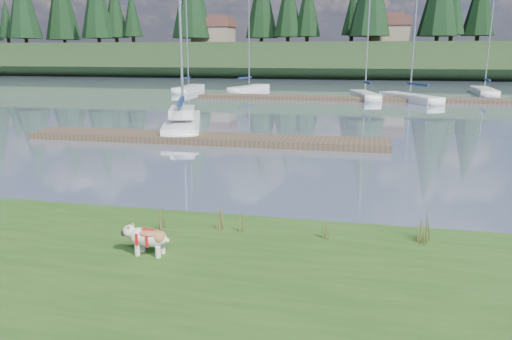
# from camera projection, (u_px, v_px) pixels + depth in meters

# --- Properties ---
(ground) EXTENTS (200.00, 200.00, 0.00)m
(ground) POSITION_uv_depth(u_px,v_px,m) (329.00, 100.00, 41.13)
(ground) COLOR slate
(ground) RESTS_ON ground
(bank) EXTENTS (60.00, 9.00, 0.35)m
(bank) POSITION_uv_depth(u_px,v_px,m) (140.00, 327.00, 6.86)
(bank) COLOR #2D511B
(bank) RESTS_ON ground
(ridge) EXTENTS (200.00, 20.00, 5.00)m
(ridge) POSITION_uv_depth(u_px,v_px,m) (349.00, 60.00, 81.44)
(ridge) COLOR #1F3318
(ridge) RESTS_ON ground
(bulldog) EXTENTS (0.86, 0.38, 0.52)m
(bulldog) POSITION_uv_depth(u_px,v_px,m) (148.00, 237.00, 8.82)
(bulldog) COLOR silver
(bulldog) RESTS_ON bank
(sailboat_main) EXTENTS (4.15, 8.46, 12.08)m
(sailboat_main) POSITION_uv_depth(u_px,v_px,m) (183.00, 120.00, 25.84)
(sailboat_main) COLOR white
(sailboat_main) RESTS_ON ground
(dock_near) EXTENTS (16.00, 2.00, 0.30)m
(dock_near) POSITION_uv_depth(u_px,v_px,m) (203.00, 138.00, 21.96)
(dock_near) COLOR #4C3D2C
(dock_near) RESTS_ON ground
(dock_far) EXTENTS (26.00, 2.20, 0.30)m
(dock_far) POSITION_uv_depth(u_px,v_px,m) (354.00, 99.00, 40.68)
(dock_far) COLOR #4C3D2C
(dock_far) RESTS_ON ground
(sailboat_bg_0) EXTENTS (1.70, 7.22, 10.49)m
(sailboat_bg_0) POSITION_uv_depth(u_px,v_px,m) (191.00, 88.00, 49.94)
(sailboat_bg_0) COLOR white
(sailboat_bg_0) RESTS_ON ground
(sailboat_bg_1) EXTENTS (3.20, 7.39, 10.92)m
(sailboat_bg_1) POSITION_uv_depth(u_px,v_px,m) (252.00, 88.00, 50.25)
(sailboat_bg_1) COLOR white
(sailboat_bg_1) RESTS_ON ground
(sailboat_bg_2) EXTENTS (2.80, 6.81, 10.19)m
(sailboat_bg_2) POSITION_uv_depth(u_px,v_px,m) (363.00, 94.00, 42.44)
(sailboat_bg_2) COLOR white
(sailboat_bg_2) RESTS_ON ground
(sailboat_bg_3) EXTENTS (5.11, 7.44, 11.34)m
(sailboat_bg_3) POSITION_uv_depth(u_px,v_px,m) (405.00, 97.00, 40.45)
(sailboat_bg_3) COLOR white
(sailboat_bg_3) RESTS_ON ground
(sailboat_bg_4) EXTENTS (1.99, 7.98, 11.66)m
(sailboat_bg_4) POSITION_uv_depth(u_px,v_px,m) (483.00, 90.00, 46.93)
(sailboat_bg_4) COLOR white
(sailboat_bg_4) RESTS_ON ground
(weed_0) EXTENTS (0.17, 0.14, 0.66)m
(weed_0) POSITION_uv_depth(u_px,v_px,m) (219.00, 215.00, 10.15)
(weed_0) COLOR #475B23
(weed_0) RESTS_ON bank
(weed_1) EXTENTS (0.17, 0.14, 0.40)m
(weed_1) POSITION_uv_depth(u_px,v_px,m) (244.00, 224.00, 9.93)
(weed_1) COLOR #475B23
(weed_1) RESTS_ON bank
(weed_2) EXTENTS (0.17, 0.14, 0.73)m
(weed_2) POSITION_uv_depth(u_px,v_px,m) (426.00, 225.00, 9.49)
(weed_2) COLOR #475B23
(weed_2) RESTS_ON bank
(weed_3) EXTENTS (0.17, 0.14, 0.56)m
(weed_3) POSITION_uv_depth(u_px,v_px,m) (163.00, 218.00, 10.10)
(weed_3) COLOR #475B23
(weed_3) RESTS_ON bank
(weed_4) EXTENTS (0.17, 0.14, 0.49)m
(weed_4) POSITION_uv_depth(u_px,v_px,m) (326.00, 229.00, 9.57)
(weed_4) COLOR #475B23
(weed_4) RESTS_ON bank
(weed_5) EXTENTS (0.17, 0.14, 0.59)m
(weed_5) POSITION_uv_depth(u_px,v_px,m) (422.00, 230.00, 9.38)
(weed_5) COLOR #475B23
(weed_5) RESTS_ON bank
(mud_lip) EXTENTS (60.00, 0.50, 0.14)m
(mud_lip) POSITION_uv_depth(u_px,v_px,m) (226.00, 227.00, 11.07)
(mud_lip) COLOR #33281C
(mud_lip) RESTS_ON ground
(conifer_1) EXTENTS (4.40, 4.40, 11.30)m
(conifer_1) POSITION_uv_depth(u_px,v_px,m) (115.00, 8.00, 85.77)
(conifer_1) COLOR #382619
(conifer_1) RESTS_ON ridge
(conifer_3) EXTENTS (4.84, 4.84, 12.25)m
(conifer_3) POSITION_uv_depth(u_px,v_px,m) (288.00, 2.00, 80.42)
(conifer_3) COLOR #382619
(conifer_3) RESTS_ON ridge
(conifer_5) EXTENTS (3.96, 3.96, 10.35)m
(conifer_5) POSITION_uv_depth(u_px,v_px,m) (454.00, 3.00, 73.56)
(conifer_5) COLOR #382619
(conifer_5) RESTS_ON ridge
(house_0) EXTENTS (6.30, 5.30, 4.65)m
(house_0) POSITION_uv_depth(u_px,v_px,m) (214.00, 30.00, 82.02)
(house_0) COLOR gray
(house_0) RESTS_ON ridge
(house_1) EXTENTS (6.30, 5.30, 4.65)m
(house_1) POSITION_uv_depth(u_px,v_px,m) (389.00, 29.00, 77.18)
(house_1) COLOR gray
(house_1) RESTS_ON ridge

